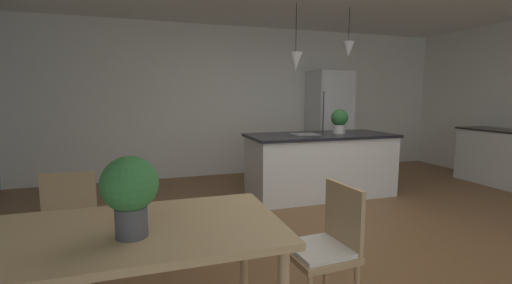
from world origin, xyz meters
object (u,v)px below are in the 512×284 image
refrigerator (329,122)px  chair_far_left (66,230)px  chair_kitchen_end (326,246)px  potted_plant_on_island (339,120)px  dining_table (114,243)px  potted_plant_on_table (130,190)px  kitchen_island (320,164)px

refrigerator → chair_far_left: bearing=-141.6°
chair_kitchen_end → potted_plant_on_island: bearing=57.5°
potted_plant_on_island → refrigerator: bearing=65.8°
dining_table → chair_kitchen_end: 1.28m
dining_table → potted_plant_on_table: (0.10, -0.12, 0.31)m
dining_table → chair_far_left: size_ratio=2.06×
chair_far_left → kitchen_island: (2.98, 1.71, -0.01)m
chair_far_left → refrigerator: bearing=38.4°
chair_far_left → refrigerator: refrigerator is taller
chair_far_left → refrigerator: (3.91, 3.10, 0.48)m
chair_kitchen_end → potted_plant_on_table: bearing=-174.1°
chair_kitchen_end → chair_far_left: 1.86m
refrigerator → potted_plant_on_island: refrigerator is taller
dining_table → refrigerator: (3.50, 3.92, 0.29)m
refrigerator → potted_plant_on_table: bearing=-130.1°
potted_plant_on_table → chair_kitchen_end: bearing=5.9°
potted_plant_on_island → potted_plant_on_table: (-2.78, -2.64, -0.12)m
chair_kitchen_end → refrigerator: (2.24, 3.92, 0.48)m
chair_kitchen_end → potted_plant_on_island: (1.61, 2.52, 0.62)m
chair_far_left → potted_plant_on_island: (3.28, 1.71, 0.62)m
potted_plant_on_table → dining_table: bearing=130.4°
chair_far_left → refrigerator: 5.01m
kitchen_island → potted_plant_on_table: (-2.48, -2.64, 0.52)m
chair_kitchen_end → kitchen_island: 2.84m
potted_plant_on_island → chair_kitchen_end: bearing=-122.5°
chair_kitchen_end → potted_plant_on_island: 3.06m
potted_plant_on_island → chair_far_left: bearing=-152.5°
chair_far_left → dining_table: bearing=-63.9°
kitchen_island → potted_plant_on_island: potted_plant_on_island is taller
dining_table → kitchen_island: 3.61m
potted_plant_on_island → potted_plant_on_table: 3.84m
dining_table → potted_plant_on_island: size_ratio=5.05×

